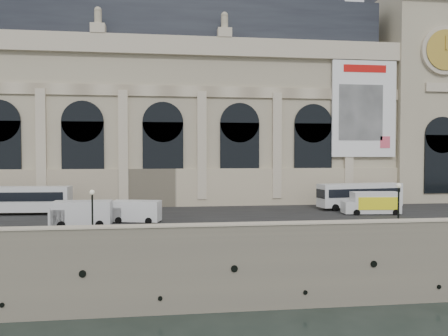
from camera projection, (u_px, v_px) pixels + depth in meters
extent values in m
plane|color=black|center=(210.00, 313.00, 35.48)|extent=(260.00, 260.00, 0.00)
cube|color=gray|center=(190.00, 215.00, 70.07)|extent=(160.00, 70.00, 6.00)
cube|color=#2D2D2D|center=(198.00, 215.00, 49.15)|extent=(160.00, 24.00, 0.06)
cube|color=gray|center=(209.00, 232.00, 35.84)|extent=(160.00, 1.20, 1.10)
cube|color=#C0B19B|center=(209.00, 225.00, 35.82)|extent=(160.00, 1.40, 0.12)
cube|color=#BCB090|center=(150.00, 126.00, 64.86)|extent=(68.00, 18.00, 22.00)
cube|color=#C0B19B|center=(148.00, 188.00, 56.09)|extent=(68.60, 0.40, 5.00)
cube|color=#C0B19B|center=(147.00, 44.00, 55.30)|extent=(69.00, 0.80, 2.40)
cube|color=#C0B19B|center=(147.00, 91.00, 55.65)|extent=(68.00, 0.30, 1.40)
cube|color=#252931|center=(150.00, 31.00, 64.38)|extent=(64.00, 15.00, 6.00)
cube|color=#252931|center=(149.00, 7.00, 64.25)|extent=(56.00, 10.00, 1.20)
cube|color=#C0B19B|center=(41.00, 145.00, 54.17)|extent=(1.20, 0.50, 14.00)
cube|color=black|center=(83.00, 157.00, 54.92)|extent=(5.20, 0.25, 9.00)
cylinder|color=black|center=(83.00, 121.00, 54.76)|extent=(5.20, 0.25, 5.20)
cube|color=#C0B19B|center=(123.00, 145.00, 55.42)|extent=(1.20, 0.50, 14.00)
cube|color=black|center=(163.00, 157.00, 56.17)|extent=(5.20, 0.25, 9.00)
cylinder|color=black|center=(163.00, 122.00, 56.01)|extent=(5.20, 0.25, 5.20)
cube|color=#C0B19B|center=(202.00, 146.00, 56.68)|extent=(1.20, 0.50, 14.00)
cube|color=black|center=(240.00, 157.00, 57.43)|extent=(5.20, 0.25, 9.00)
cylinder|color=black|center=(240.00, 123.00, 57.27)|extent=(5.20, 0.25, 5.20)
cube|color=#C0B19B|center=(277.00, 146.00, 57.93)|extent=(1.20, 0.50, 14.00)
cube|color=black|center=(313.00, 157.00, 58.68)|extent=(5.20, 0.25, 9.00)
cylinder|color=black|center=(313.00, 123.00, 58.52)|extent=(5.20, 0.25, 5.20)
cube|color=#C0B19B|center=(349.00, 146.00, 59.19)|extent=(1.20, 0.50, 14.00)
cube|color=white|center=(364.00, 109.00, 59.07)|extent=(9.00, 0.35, 13.00)
cube|color=red|center=(365.00, 69.00, 58.68)|extent=(6.00, 0.06, 1.00)
cube|color=gray|center=(361.00, 112.00, 58.82)|extent=(6.20, 0.06, 7.50)
cube|color=#E04F64|center=(385.00, 142.00, 59.40)|extent=(1.40, 0.06, 1.60)
cube|color=#BCB090|center=(414.00, 101.00, 66.77)|extent=(12.00, 14.00, 30.00)
cylinder|color=#C0B19B|center=(444.00, 50.00, 59.37)|extent=(6.60, 0.50, 6.60)
cylinder|color=black|center=(445.00, 50.00, 59.08)|extent=(5.40, 0.15, 5.40)
cylinder|color=gold|center=(446.00, 50.00, 59.01)|extent=(5.50, 0.06, 5.50)
cube|color=gold|center=(446.00, 43.00, 58.90)|extent=(0.14, 0.05, 2.00)
cube|color=black|center=(441.00, 164.00, 60.01)|extent=(5.00, 0.25, 8.00)
cube|color=silver|center=(21.00, 199.00, 49.40)|extent=(10.98, 2.85, 2.81)
cube|color=black|center=(17.00, 197.00, 48.22)|extent=(9.95, 0.62, 1.00)
cube|color=black|center=(25.00, 195.00, 50.55)|extent=(9.95, 0.62, 1.00)
cylinder|color=black|center=(55.00, 212.00, 48.61)|extent=(0.92, 0.32, 0.91)
cylinder|color=black|center=(61.00, 209.00, 50.87)|extent=(0.92, 0.32, 0.91)
cube|color=silver|center=(360.00, 195.00, 54.41)|extent=(11.06, 3.82, 2.80)
cube|color=black|center=(321.00, 194.00, 52.93)|extent=(0.38, 2.07, 1.08)
cube|color=black|center=(365.00, 193.00, 53.27)|extent=(9.85, 1.54, 0.99)
cube|color=black|center=(355.00, 191.00, 55.52)|extent=(9.85, 1.54, 0.99)
cylinder|color=black|center=(335.00, 208.00, 52.27)|extent=(0.93, 0.40, 0.90)
cylinder|color=black|center=(326.00, 206.00, 54.45)|extent=(0.93, 0.40, 0.90)
cylinder|color=black|center=(394.00, 206.00, 54.47)|extent=(0.93, 0.40, 0.90)
cylinder|color=black|center=(382.00, 204.00, 56.64)|extent=(0.93, 0.40, 0.90)
cube|color=silver|center=(82.00, 213.00, 41.39)|extent=(5.36, 2.09, 2.28)
cube|color=silver|center=(59.00, 217.00, 41.13)|extent=(1.50, 2.09, 1.59)
cube|color=black|center=(53.00, 211.00, 41.04)|extent=(0.06, 1.79, 0.79)
cylinder|color=black|center=(61.00, 225.00, 40.18)|extent=(0.75, 0.25, 0.75)
cylinder|color=black|center=(66.00, 222.00, 42.24)|extent=(0.75, 0.25, 0.75)
cylinder|color=black|center=(99.00, 224.00, 40.61)|extent=(0.75, 0.25, 0.75)
cylinder|color=black|center=(103.00, 221.00, 42.68)|extent=(0.75, 0.25, 0.75)
cube|color=silver|center=(136.00, 211.00, 43.98)|extent=(5.10, 2.95, 2.04)
cube|color=silver|center=(118.00, 214.00, 44.21)|extent=(1.75, 2.13, 1.42)
cube|color=black|center=(113.00, 209.00, 44.25)|extent=(0.44, 1.57, 0.71)
cylinder|color=black|center=(118.00, 220.00, 43.26)|extent=(0.71, 0.38, 0.67)
cylinder|color=black|center=(125.00, 218.00, 45.11)|extent=(0.71, 0.38, 0.67)
cylinder|color=black|center=(149.00, 221.00, 42.91)|extent=(0.71, 0.38, 0.67)
cylinder|color=black|center=(154.00, 218.00, 44.76)|extent=(0.71, 0.38, 0.67)
cube|color=silver|center=(375.00, 202.00, 49.80)|extent=(5.49, 2.51, 2.40)
cube|color=yellow|center=(379.00, 204.00, 48.75)|extent=(4.60, 0.47, 1.42)
cube|color=red|center=(379.00, 204.00, 48.75)|extent=(2.66, 0.28, 0.53)
cube|color=silver|center=(349.00, 207.00, 49.71)|extent=(1.59, 2.07, 1.33)
cylinder|color=black|center=(357.00, 213.00, 48.73)|extent=(0.73, 0.31, 0.71)
cylinder|color=black|center=(351.00, 210.00, 50.76)|extent=(0.73, 0.31, 0.71)
cylinder|color=black|center=(396.00, 213.00, 48.89)|extent=(0.73, 0.31, 0.71)
cylinder|color=black|center=(388.00, 210.00, 50.93)|extent=(0.73, 0.31, 0.71)
cylinder|color=black|center=(93.00, 236.00, 35.78)|extent=(0.41, 0.41, 0.37)
cylinder|color=black|center=(92.00, 216.00, 35.72)|extent=(0.15, 0.15, 3.74)
sphere|color=beige|center=(92.00, 192.00, 35.65)|extent=(0.41, 0.41, 0.41)
cylinder|color=black|center=(398.00, 229.00, 39.37)|extent=(0.44, 0.44, 0.40)
cylinder|color=black|center=(398.00, 209.00, 39.31)|extent=(0.16, 0.16, 4.00)
sphere|color=beige|center=(399.00, 186.00, 39.24)|extent=(0.44, 0.44, 0.44)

